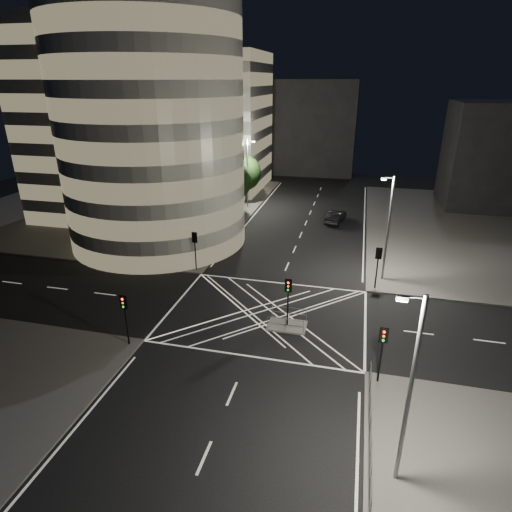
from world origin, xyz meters
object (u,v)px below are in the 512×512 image
(traffic_signal_nl, at_px, (125,311))
(street_lamp_left_far, at_px, (248,172))
(sedan, at_px, (336,216))
(traffic_signal_fl, at_px, (195,244))
(traffic_signal_island, at_px, (288,294))
(central_island, at_px, (287,326))
(traffic_signal_nr, at_px, (382,345))
(traffic_signal_fr, at_px, (378,260))
(street_lamp_right_far, at_px, (388,226))
(street_lamp_left_near, at_px, (206,204))
(street_lamp_right_near, at_px, (409,388))

(traffic_signal_nl, distance_m, street_lamp_left_far, 36.90)
(sedan, bearing_deg, traffic_signal_fl, 67.39)
(traffic_signal_nl, relative_size, traffic_signal_island, 1.00)
(central_island, distance_m, traffic_signal_fl, 13.91)
(traffic_signal_island, xyz_separation_m, sedan, (1.88, 27.65, -2.07))
(traffic_signal_nr, bearing_deg, traffic_signal_fr, 90.00)
(traffic_signal_nl, bearing_deg, central_island, 26.14)
(sedan, bearing_deg, street_lamp_right_far, 118.59)
(central_island, distance_m, street_lamp_right_far, 13.98)
(central_island, xyz_separation_m, traffic_signal_nr, (6.80, -5.30, 2.84))
(central_island, xyz_separation_m, traffic_signal_nl, (-10.80, -5.30, 2.84))
(central_island, distance_m, traffic_signal_nl, 12.36)
(traffic_signal_fl, relative_size, street_lamp_left_near, 0.40)
(street_lamp_left_near, bearing_deg, street_lamp_right_far, -9.03)
(sedan, bearing_deg, street_lamp_left_near, 57.37)
(central_island, distance_m, traffic_signal_nr, 9.08)
(traffic_signal_fl, bearing_deg, street_lamp_right_far, 6.88)
(street_lamp_right_far, height_order, sedan, street_lamp_right_far)
(traffic_signal_nr, bearing_deg, sedan, 98.49)
(traffic_signal_nl, height_order, street_lamp_left_far, street_lamp_left_far)
(street_lamp_right_near, bearing_deg, traffic_signal_nr, 95.04)
(traffic_signal_nr, distance_m, street_lamp_left_near, 26.32)
(traffic_signal_nl, bearing_deg, street_lamp_right_far, 40.91)
(traffic_signal_nl, bearing_deg, sedan, 68.94)
(traffic_signal_nl, bearing_deg, traffic_signal_nr, 0.00)
(traffic_signal_fl, xyz_separation_m, street_lamp_left_far, (-0.64, 23.20, 2.63))
(traffic_signal_fr, bearing_deg, central_island, -129.33)
(street_lamp_left_far, relative_size, street_lamp_right_far, 1.00)
(traffic_signal_fl, xyz_separation_m, street_lamp_left_near, (-0.64, 5.20, 2.63))
(sedan, bearing_deg, street_lamp_right_near, 108.52)
(central_island, height_order, street_lamp_left_near, street_lamp_left_near)
(traffic_signal_island, height_order, street_lamp_right_far, street_lamp_right_far)
(street_lamp_left_near, bearing_deg, street_lamp_right_near, -54.03)
(sedan, bearing_deg, traffic_signal_nr, 109.13)
(traffic_signal_fl, xyz_separation_m, traffic_signal_nl, (0.00, -13.60, 0.00))
(traffic_signal_nl, xyz_separation_m, traffic_signal_nr, (17.60, 0.00, 0.00))
(traffic_signal_fl, distance_m, traffic_signal_nr, 22.24)
(traffic_signal_nr, height_order, traffic_signal_island, same)
(traffic_signal_fl, distance_m, street_lamp_left_near, 5.86)
(street_lamp_right_far, bearing_deg, central_island, -125.30)
(traffic_signal_island, relative_size, street_lamp_right_far, 0.40)
(traffic_signal_fl, height_order, traffic_signal_fr, same)
(traffic_signal_fl, height_order, street_lamp_right_near, street_lamp_right_near)
(traffic_signal_fl, distance_m, sedan, 23.23)
(central_island, distance_m, sedan, 27.72)
(street_lamp_right_far, bearing_deg, street_lamp_left_far, 131.94)
(traffic_signal_island, distance_m, street_lamp_right_far, 13.13)
(central_island, distance_m, traffic_signal_fr, 11.10)
(traffic_signal_nl, height_order, street_lamp_right_far, street_lamp_right_far)
(traffic_signal_island, bearing_deg, traffic_signal_fr, 50.67)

